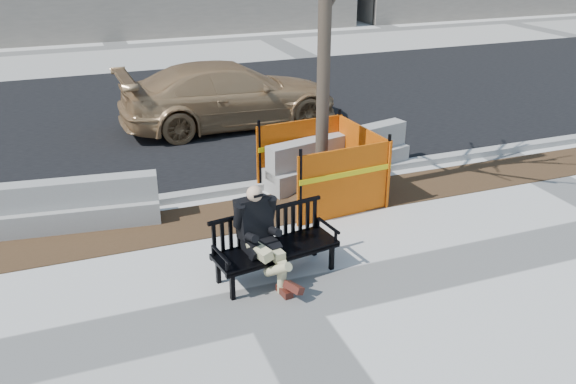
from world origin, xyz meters
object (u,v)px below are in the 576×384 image
jersey_barrier_left (71,227)px  jersey_barrier_right (338,176)px  seated_man (260,278)px  tree_fence (320,197)px  bench (276,276)px  sedan (231,125)px

jersey_barrier_left → jersey_barrier_right: 4.90m
jersey_barrier_left → seated_man: bearing=-40.2°
tree_fence → jersey_barrier_right: size_ratio=2.12×
bench → jersey_barrier_right: size_ratio=0.57×
tree_fence → sedan: 4.61m
sedan → tree_fence: bearing=-177.8°
sedan → jersey_barrier_right: 3.97m
sedan → jersey_barrier_left: size_ratio=1.82×
jersey_barrier_left → jersey_barrier_right: jersey_barrier_right is taller
bench → sedan: sedan is taller
bench → sedan: 6.87m
sedan → jersey_barrier_left: bearing=135.8°
seated_man → bench: bearing=-11.5°
tree_fence → sedan: size_ratio=1.26×
sedan → jersey_barrier_left: sedan is taller
sedan → jersey_barrier_right: bearing=-166.8°
seated_man → sedan: bearing=68.7°
sedan → jersey_barrier_right: size_ratio=1.68×
bench → seated_man: (-0.23, 0.01, 0.00)m
sedan → jersey_barrier_left: (-3.84, -4.23, 0.00)m
tree_fence → jersey_barrier_right: 1.04m
seated_man → jersey_barrier_right: (2.54, 2.92, 0.00)m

